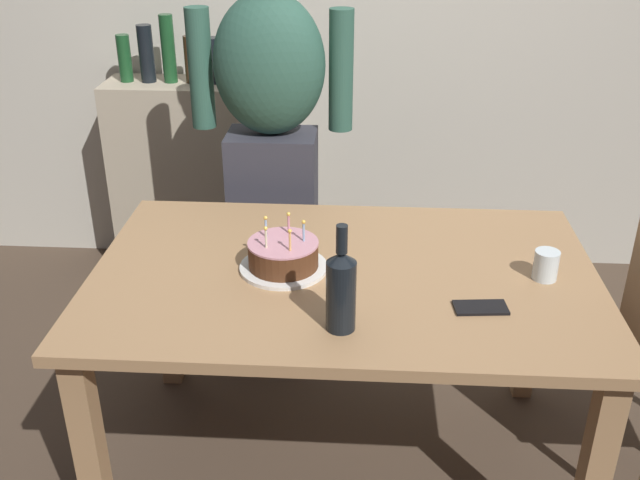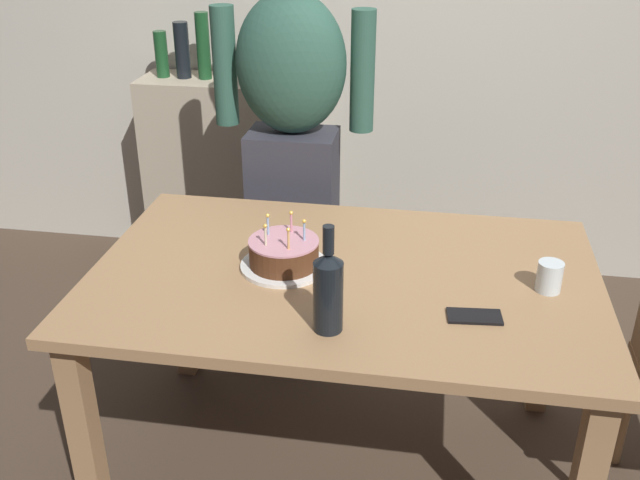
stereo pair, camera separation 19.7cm
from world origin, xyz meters
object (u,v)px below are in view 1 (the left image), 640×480
at_px(water_glass_near, 546,265).
at_px(cell_phone, 481,308).
at_px(wine_bottle, 342,289).
at_px(person_man_bearded, 272,145).
at_px(birthday_cake, 283,256).

distance_m(water_glass_near, cell_phone, 0.28).
distance_m(wine_bottle, person_man_bearded, 1.08).
bearing_deg(wine_bottle, person_man_bearded, 106.42).
bearing_deg(wine_bottle, water_glass_near, 27.07).
bearing_deg(person_man_bearded, birthday_cake, 99.49).
xyz_separation_m(birthday_cake, wine_bottle, (0.18, -0.31, 0.07)).
height_order(wine_bottle, person_man_bearded, person_man_bearded).
bearing_deg(water_glass_near, cell_phone, -138.96).
bearing_deg(cell_phone, birthday_cake, 155.75).
bearing_deg(water_glass_near, person_man_bearded, 140.18).
bearing_deg(birthday_cake, cell_phone, -18.94).
bearing_deg(birthday_cake, water_glass_near, -0.83).
relative_size(birthday_cake, cell_phone, 1.82).
bearing_deg(water_glass_near, birthday_cake, 179.17).
distance_m(water_glass_near, person_man_bearded, 1.16).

